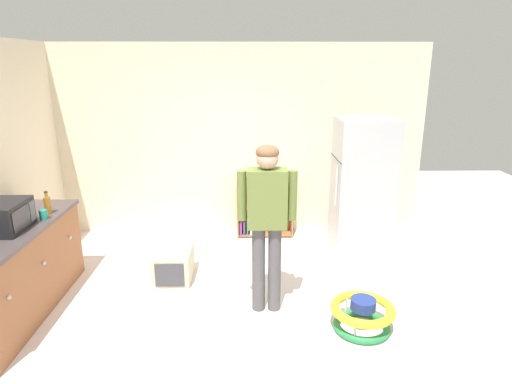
{
  "coord_description": "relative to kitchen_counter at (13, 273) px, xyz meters",
  "views": [
    {
      "loc": [
        0.12,
        -3.83,
        2.43
      ],
      "look_at": [
        0.19,
        0.67,
        1.09
      ],
      "focal_mm": 30.49,
      "sensor_mm": 36.0,
      "label": 1
    }
  ],
  "objects": [
    {
      "name": "refrigerator",
      "position": [
        3.76,
        1.42,
        0.44
      ],
      "size": [
        0.73,
        0.68,
        1.78
      ],
      "color": "#B7BABF",
      "rests_on": "ground"
    },
    {
      "name": "teal_cup",
      "position": [
        0.22,
        0.32,
        0.5
      ],
      "size": [
        0.08,
        0.08,
        0.09
      ],
      "primitive_type": "cylinder",
      "color": "teal",
      "rests_on": "kitchen_counter"
    },
    {
      "name": "microwave",
      "position": [
        0.01,
        0.01,
        0.59
      ],
      "size": [
        0.37,
        0.48,
        0.28
      ],
      "color": "black",
      "rests_on": "kitchen_counter"
    },
    {
      "name": "orange_cup",
      "position": [
        -0.17,
        0.76,
        0.5
      ],
      "size": [
        0.08,
        0.08,
        0.09
      ],
      "primitive_type": "cylinder",
      "color": "orange",
      "rests_on": "kitchen_counter"
    },
    {
      "name": "amber_bottle",
      "position": [
        0.19,
        0.49,
        0.55
      ],
      "size": [
        0.07,
        0.07,
        0.25
      ],
      "color": "#9E661E",
      "rests_on": "kitchen_counter"
    },
    {
      "name": "back_wall",
      "position": [
        2.2,
        2.28,
        0.9
      ],
      "size": [
        5.2,
        0.06,
        2.7
      ],
      "primitive_type": "cube",
      "color": "beige",
      "rests_on": "ground"
    },
    {
      "name": "kitchen_counter",
      "position": [
        0.0,
        0.0,
        0.0
      ],
      "size": [
        0.65,
        1.97,
        0.9
      ],
      "color": "brown",
      "rests_on": "ground"
    },
    {
      "name": "standing_person",
      "position": [
        2.49,
        0.06,
        0.58
      ],
      "size": [
        0.57,
        0.22,
        1.71
      ],
      "color": "#535154",
      "rests_on": "ground"
    },
    {
      "name": "baby_walker",
      "position": [
        3.37,
        -0.32,
        -0.29
      ],
      "size": [
        0.6,
        0.6,
        0.32
      ],
      "color": "#29894C",
      "rests_on": "ground"
    },
    {
      "name": "pet_carrier",
      "position": [
        1.43,
        0.73,
        -0.27
      ],
      "size": [
        0.42,
        0.55,
        0.36
      ],
      "color": "beige",
      "rests_on": "ground"
    },
    {
      "name": "bookshelf",
      "position": [
        2.49,
        2.1,
        -0.09
      ],
      "size": [
        0.8,
        0.28,
        0.85
      ],
      "color": "#9E6B3E",
      "rests_on": "ground"
    },
    {
      "name": "ground_plane",
      "position": [
        2.2,
        -0.05,
        -0.45
      ],
      "size": [
        12.0,
        12.0,
        0.0
      ],
      "primitive_type": "plane",
      "color": "silver",
      "rests_on": "ground"
    }
  ]
}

